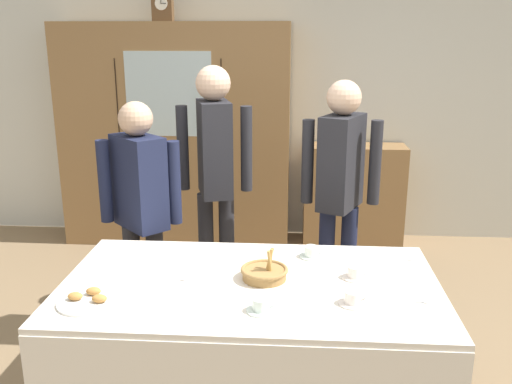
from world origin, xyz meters
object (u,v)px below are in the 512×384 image
(spoon_back_edge, at_px, (177,279))
(person_beside_shelf, at_px, (215,165))
(dining_table, at_px, (250,302))
(spoon_far_right, at_px, (406,260))
(tea_cup_center, at_px, (355,273))
(tea_cup_mid_left, at_px, (353,298))
(pastry_plate, at_px, (88,300))
(bread_basket, at_px, (264,272))
(tea_cup_mid_right, at_px, (311,253))
(person_near_right_end, at_px, (140,200))
(tea_cup_front_edge, at_px, (261,306))
(bookshelf_low, at_px, (353,194))
(mantel_clock, at_px, (163,7))
(book_stack, at_px, (356,139))
(spoon_center, at_px, (420,302))
(wall_cabinet, at_px, (176,136))
(person_behind_table_left, at_px, (340,179))

(spoon_back_edge, relative_size, person_beside_shelf, 0.07)
(dining_table, xyz_separation_m, spoon_far_right, (0.82, 0.36, 0.10))
(tea_cup_center, xyz_separation_m, spoon_far_right, (0.30, 0.25, -0.02))
(tea_cup_mid_left, distance_m, pastry_plate, 1.21)
(bread_basket, relative_size, spoon_far_right, 2.02)
(tea_cup_mid_right, height_order, tea_cup_center, same)
(tea_cup_center, xyz_separation_m, person_near_right_end, (-1.27, 0.67, 0.15))
(tea_cup_center, xyz_separation_m, tea_cup_front_edge, (-0.45, -0.38, 0.00))
(bookshelf_low, distance_m, person_near_right_end, 2.45)
(spoon_back_edge, bearing_deg, tea_cup_mid_left, -13.14)
(bread_basket, height_order, spoon_far_right, bread_basket)
(spoon_back_edge, bearing_deg, mantel_clock, 103.31)
(book_stack, bearing_deg, mantel_clock, -178.32)
(bread_basket, distance_m, spoon_center, 0.75)
(dining_table, height_order, spoon_back_edge, spoon_back_edge)
(wall_cabinet, xyz_separation_m, bread_basket, (0.97, -2.51, -0.22))
(pastry_plate, distance_m, spoon_far_right, 1.66)
(tea_cup_mid_left, bearing_deg, dining_table, 161.16)
(pastry_plate, height_order, spoon_far_right, pastry_plate)
(bookshelf_low, distance_m, spoon_back_edge, 2.86)
(tea_cup_mid_left, bearing_deg, spoon_center, 6.71)
(tea_cup_center, height_order, pastry_plate, tea_cup_center)
(tea_cup_mid_right, relative_size, bread_basket, 0.54)
(spoon_center, relative_size, spoon_back_edge, 1.00)
(tea_cup_center, height_order, person_beside_shelf, person_beside_shelf)
(bookshelf_low, height_order, book_stack, book_stack)
(spoon_back_edge, relative_size, person_behind_table_left, 0.07)
(pastry_plate, height_order, spoon_center, pastry_plate)
(person_behind_table_left, relative_size, person_near_right_end, 1.07)
(bookshelf_low, distance_m, person_beside_shelf, 1.90)
(bookshelf_low, bearing_deg, pastry_plate, -117.59)
(book_stack, height_order, spoon_back_edge, book_stack)
(dining_table, relative_size, mantel_clock, 7.79)
(tea_cup_front_edge, distance_m, pastry_plate, 0.80)
(tea_cup_front_edge, bearing_deg, mantel_clock, 110.08)
(pastry_plate, bearing_deg, book_stack, 62.41)
(pastry_plate, distance_m, spoon_center, 1.52)
(person_near_right_end, relative_size, person_beside_shelf, 0.89)
(wall_cabinet, relative_size, spoon_far_right, 17.79)
(mantel_clock, height_order, person_near_right_end, mantel_clock)
(person_beside_shelf, bearing_deg, spoon_far_right, -36.70)
(spoon_far_right, relative_size, spoon_back_edge, 1.00)
(mantel_clock, bearing_deg, spoon_far_right, -51.16)
(tea_cup_mid_left, relative_size, tea_cup_front_edge, 1.00)
(person_beside_shelf, bearing_deg, wall_cabinet, 112.34)
(spoon_far_right, bearing_deg, wall_cabinet, 127.69)
(tea_cup_mid_right, height_order, tea_cup_front_edge, same)
(book_stack, bearing_deg, bread_basket, -105.45)
(tea_cup_mid_right, relative_size, tea_cup_mid_left, 1.00)
(tea_cup_center, bearing_deg, tea_cup_mid_left, -98.07)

